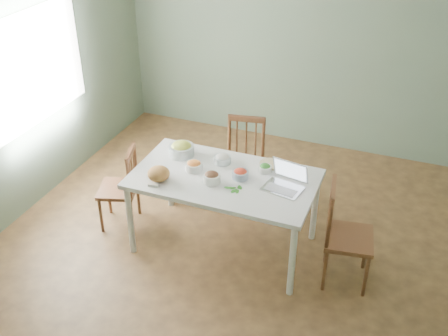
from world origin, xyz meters
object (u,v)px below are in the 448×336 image
at_px(dining_table, 224,212).
at_px(chair_far, 243,165).
at_px(bread_boule, 159,174).
at_px(chair_left, 118,187).
at_px(bowl_squash, 181,149).
at_px(chair_right, 349,236).
at_px(laptop, 283,179).

relative_size(dining_table, chair_far, 1.75).
distance_m(chair_far, bread_boule, 1.21).
relative_size(chair_left, bowl_squash, 3.55).
distance_m(dining_table, chair_right, 1.24).
bearing_deg(chair_right, chair_left, 81.27).
xyz_separation_m(bowl_squash, laptop, (1.13, -0.23, 0.04)).
bearing_deg(chair_left, dining_table, 75.07).
relative_size(chair_left, chair_right, 0.89).
bearing_deg(chair_left, chair_far, 109.56).
distance_m(chair_left, bowl_squash, 0.81).
bearing_deg(laptop, chair_far, 140.49).
distance_m(dining_table, chair_left, 1.17).
distance_m(chair_right, laptop, 0.79).
bearing_deg(chair_left, bowl_squash, 97.08).
xyz_separation_m(chair_right, bowl_squash, (-1.78, 0.28, 0.39)).
height_order(chair_far, chair_right, chair_right).
relative_size(bread_boule, bowl_squash, 0.83).
bearing_deg(bowl_squash, dining_table, -22.57).
bearing_deg(bowl_squash, laptop, -11.59).
distance_m(chair_left, laptop, 1.81).
height_order(dining_table, chair_far, chair_far).
height_order(dining_table, chair_right, chair_right).
height_order(chair_far, chair_left, chair_far).
height_order(chair_left, bread_boule, bread_boule).
bearing_deg(chair_left, chair_right, 72.37).
relative_size(chair_right, bowl_squash, 3.97).
height_order(chair_far, bread_boule, chair_far).
relative_size(dining_table, laptop, 5.05).
bearing_deg(bowl_squash, chair_right, -8.92).
distance_m(chair_far, bowl_squash, 0.82).
height_order(chair_left, laptop, laptop).
distance_m(chair_right, bowl_squash, 1.85).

